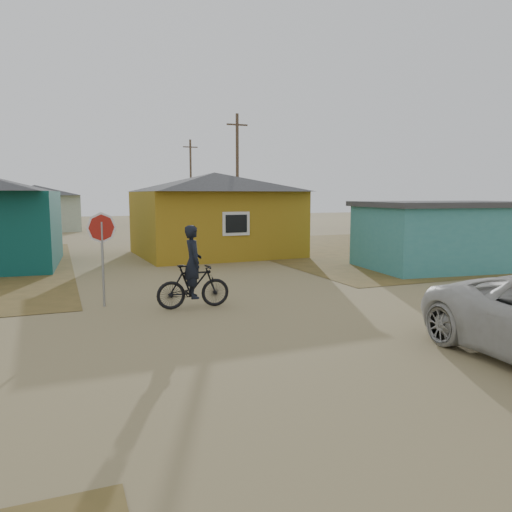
{
  "coord_description": "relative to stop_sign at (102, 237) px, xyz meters",
  "views": [
    {
      "loc": [
        -4.48,
        -8.82,
        2.88
      ],
      "look_at": [
        0.23,
        3.0,
        1.3
      ],
      "focal_mm": 35.0,
      "sensor_mm": 36.0,
      "label": 1
    }
  ],
  "objects": [
    {
      "name": "utility_pole_near",
      "position": [
        9.95,
        17.64,
        2.35
      ],
      "size": [
        1.4,
        0.2,
        8.0
      ],
      "color": "brown",
      "rests_on": "ground"
    },
    {
      "name": "ground",
      "position": [
        3.45,
        -4.36,
        -1.79
      ],
      "size": [
        120.0,
        120.0,
        0.0
      ],
      "primitive_type": "plane",
      "color": "#8D7C51"
    },
    {
      "name": "house_pale_west",
      "position": [
        -2.55,
        29.64,
        0.07
      ],
      "size": [
        7.04,
        6.15,
        3.6
      ],
      "color": "#A9B89E",
      "rests_on": "ground"
    },
    {
      "name": "house_yellow",
      "position": [
        5.95,
        9.64,
        0.21
      ],
      "size": [
        7.72,
        6.76,
        3.9
      ],
      "color": "#9E7718",
      "rests_on": "ground"
    },
    {
      "name": "cyclist",
      "position": [
        2.1,
        -1.02,
        -1.02
      ],
      "size": [
        1.88,
        0.69,
        2.11
      ],
      "color": "black",
      "rests_on": "ground"
    },
    {
      "name": "shed_turquoise",
      "position": [
        12.95,
        2.14,
        -0.48
      ],
      "size": [
        6.71,
        4.93,
        2.6
      ],
      "color": "teal",
      "rests_on": "ground"
    },
    {
      "name": "grass_ne",
      "position": [
        17.45,
        8.64,
        -1.79
      ],
      "size": [
        20.0,
        18.0,
        0.0
      ],
      "primitive_type": "cube",
      "color": "brown",
      "rests_on": "ground"
    },
    {
      "name": "utility_pole_far",
      "position": [
        10.95,
        33.64,
        2.35
      ],
      "size": [
        1.4,
        0.2,
        8.0
      ],
      "color": "brown",
      "rests_on": "ground"
    },
    {
      "name": "stop_sign",
      "position": [
        0.0,
        0.0,
        0.0
      ],
      "size": [
        0.79,
        0.11,
        2.43
      ],
      "color": "gray",
      "rests_on": "ground"
    },
    {
      "name": "house_beige_east",
      "position": [
        13.45,
        35.64,
        0.07
      ],
      "size": [
        6.95,
        6.05,
        3.6
      ],
      "color": "tan",
      "rests_on": "ground"
    }
  ]
}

